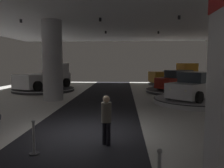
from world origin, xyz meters
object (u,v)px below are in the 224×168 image
pickup_truck_far_left (46,78)px  visitor_walking_near (106,117)px  column_left (53,61)px  display_car_far_right (179,81)px  display_platform_far_right (179,91)px  display_car_mid_right (195,87)px  pickup_truck_deep_right (176,75)px  display_platform_mid_right (194,101)px  display_platform_deep_right (173,84)px  display_platform_far_left (44,89)px

pickup_truck_far_left → visitor_walking_near: (6.77, -13.43, -0.29)m
column_left → display_car_far_right: (9.79, 4.51, -1.72)m
display_platform_far_right → display_car_mid_right: display_car_mid_right is taller
pickup_truck_deep_right → visitor_walking_near: bearing=-108.9°
column_left → pickup_truck_far_left: column_left is taller
column_left → visitor_walking_near: bearing=-62.0°
display_platform_far_right → display_platform_mid_right: 5.29m
display_platform_far_right → visitor_walking_near: (-5.41, -12.84, 0.76)m
display_platform_far_right → pickup_truck_far_left: size_ratio=1.05×
visitor_walking_near → display_platform_deep_right: bearing=71.9°
display_car_far_right → visitor_walking_near: (-5.38, -12.82, -0.12)m
column_left → display_platform_far_left: column_left is taller
display_car_far_right → pickup_truck_far_left: 12.16m
visitor_walking_near → display_car_mid_right: bearing=56.2°
pickup_truck_far_left → display_platform_deep_right: bearing=22.5°
display_platform_far_left → pickup_truck_far_left: pickup_truck_far_left is taller
display_platform_mid_right → display_car_mid_right: (0.02, 0.02, 0.91)m
visitor_walking_near → column_left: bearing=118.0°
display_platform_far_left → visitor_walking_near: 14.86m
display_car_mid_right → visitor_walking_near: display_car_mid_right is taller
display_platform_far_left → display_platform_mid_right: 13.19m
display_car_far_right → pickup_truck_deep_right: bearing=79.8°
display_platform_far_left → display_car_mid_right: bearing=-24.9°
column_left → pickup_truck_far_left: bearing=114.7°
column_left → pickup_truck_far_left: 5.84m
display_platform_far_right → display_platform_far_left: (-12.30, 0.30, 0.00)m
display_platform_far_right → visitor_walking_near: bearing=-112.8°
display_platform_far_left → display_platform_mid_right: bearing=-25.0°
display_car_far_right → column_left: bearing=-155.3°
pickup_truck_far_left → display_platform_mid_right: bearing=-26.4°
display_platform_far_right → display_car_far_right: (-0.03, -0.02, 0.88)m
pickup_truck_deep_right → visitor_walking_near: size_ratio=3.57×
column_left → display_car_mid_right: bearing=-4.4°
display_platform_deep_right → column_left: bearing=-135.3°
pickup_truck_far_left → display_platform_deep_right: (12.92, 5.34, -1.06)m
display_car_mid_right → display_platform_far_right: bearing=86.4°
column_left → display_platform_far_right: (9.82, 4.52, -2.60)m
display_platform_deep_right → pickup_truck_deep_right: (0.31, 0.09, 1.05)m
display_car_far_right → display_platform_deep_right: 6.07m
column_left → visitor_walking_near: size_ratio=3.46×
display_platform_far_left → display_car_mid_right: size_ratio=1.32×
pickup_truck_deep_right → display_platform_far_right: bearing=-99.9°
display_platform_far_right → pickup_truck_far_left: bearing=177.2°
display_car_far_right → display_car_mid_right: size_ratio=1.05×
display_car_mid_right → visitor_walking_near: 9.13m
pickup_truck_far_left → display_platform_mid_right: size_ratio=1.11×
display_car_mid_right → pickup_truck_deep_right: bearing=83.0°
pickup_truck_deep_right → display_platform_mid_right: bearing=-97.1°
display_car_mid_right → display_platform_mid_right: bearing=-133.2°
pickup_truck_deep_right → display_platform_deep_right: bearing=-164.3°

